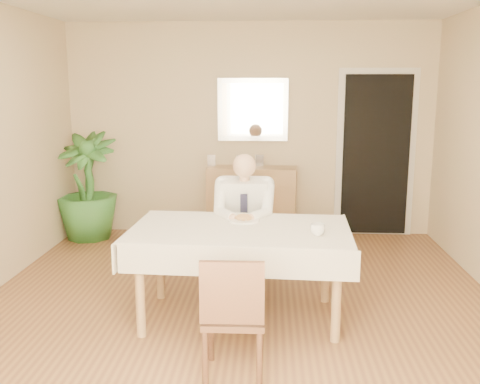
# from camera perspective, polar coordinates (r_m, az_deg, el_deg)

# --- Properties ---
(room) EXTENTS (5.00, 5.02, 2.60)m
(room) POSITION_cam_1_polar(r_m,az_deg,el_deg) (4.17, -0.27, 3.76)
(room) COLOR brown
(room) RESTS_ON ground
(window) EXTENTS (1.34, 0.04, 1.44)m
(window) POSITION_cam_1_polar(r_m,az_deg,el_deg) (1.72, -5.22, -2.24)
(window) COLOR silver
(window) RESTS_ON room
(doorway) EXTENTS (0.96, 0.07, 2.10)m
(doorway) POSITION_cam_1_polar(r_m,az_deg,el_deg) (6.77, 14.26, 3.81)
(doorway) COLOR silver
(doorway) RESTS_ON ground
(mirror) EXTENTS (0.86, 0.04, 0.76)m
(mirror) POSITION_cam_1_polar(r_m,az_deg,el_deg) (6.61, 1.37, 8.76)
(mirror) COLOR silver
(mirror) RESTS_ON room
(dining_table) EXTENTS (1.76, 1.09, 0.75)m
(dining_table) POSITION_cam_1_polar(r_m,az_deg,el_deg) (4.22, 0.01, -4.94)
(dining_table) COLOR #95744A
(dining_table) RESTS_ON ground
(chair_far) EXTENTS (0.46, 0.46, 0.87)m
(chair_far) POSITION_cam_1_polar(r_m,az_deg,el_deg) (5.11, 0.55, -4.15)
(chair_far) COLOR #482516
(chair_far) RESTS_ON ground
(chair_near) EXTENTS (0.40, 0.40, 0.83)m
(chair_near) POSITION_cam_1_polar(r_m,az_deg,el_deg) (3.41, -0.73, -12.69)
(chair_near) COLOR #482516
(chair_near) RESTS_ON ground
(seated_man) EXTENTS (0.48, 0.72, 1.24)m
(seated_man) POSITION_cam_1_polar(r_m,az_deg,el_deg) (4.78, 0.40, -2.68)
(seated_man) COLOR white
(seated_man) RESTS_ON ground
(plate) EXTENTS (0.26, 0.26, 0.02)m
(plate) POSITION_cam_1_polar(r_m,az_deg,el_deg) (4.39, 0.41, -3.01)
(plate) COLOR white
(plate) RESTS_ON dining_table
(food) EXTENTS (0.14, 0.14, 0.06)m
(food) POSITION_cam_1_polar(r_m,az_deg,el_deg) (4.39, 0.41, -2.73)
(food) COLOR olive
(food) RESTS_ON dining_table
(knife) EXTENTS (0.01, 0.13, 0.01)m
(knife) POSITION_cam_1_polar(r_m,az_deg,el_deg) (4.33, 0.90, -3.00)
(knife) COLOR silver
(knife) RESTS_ON dining_table
(fork) EXTENTS (0.01, 0.13, 0.01)m
(fork) POSITION_cam_1_polar(r_m,az_deg,el_deg) (4.33, -0.16, -2.98)
(fork) COLOR silver
(fork) RESTS_ON dining_table
(coffee_mug) EXTENTS (0.14, 0.14, 0.09)m
(coffee_mug) POSITION_cam_1_polar(r_m,az_deg,el_deg) (4.02, 8.27, -3.99)
(coffee_mug) COLOR white
(coffee_mug) RESTS_ON dining_table
(sideboard) EXTENTS (1.11, 0.45, 0.86)m
(sideboard) POSITION_cam_1_polar(r_m,az_deg,el_deg) (6.61, 1.28, -1.03)
(sideboard) COLOR #95744A
(sideboard) RESTS_ON ground
(photo_frame_left) EXTENTS (0.10, 0.02, 0.14)m
(photo_frame_left) POSITION_cam_1_polar(r_m,az_deg,el_deg) (6.61, -3.05, 3.39)
(photo_frame_left) COLOR silver
(photo_frame_left) RESTS_ON sideboard
(photo_frame_center) EXTENTS (0.10, 0.02, 0.14)m
(photo_frame_center) POSITION_cam_1_polar(r_m,az_deg,el_deg) (6.55, 0.05, 3.33)
(photo_frame_center) COLOR silver
(photo_frame_center) RESTS_ON sideboard
(photo_frame_right) EXTENTS (0.10, 0.02, 0.14)m
(photo_frame_right) POSITION_cam_1_polar(r_m,az_deg,el_deg) (6.60, 2.10, 3.38)
(photo_frame_right) COLOR silver
(photo_frame_right) RESTS_ON sideboard
(potted_palm) EXTENTS (0.81, 0.81, 1.30)m
(potted_palm) POSITION_cam_1_polar(r_m,az_deg,el_deg) (6.71, -16.00, 0.61)
(potted_palm) COLOR #2A5E23
(potted_palm) RESTS_ON ground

